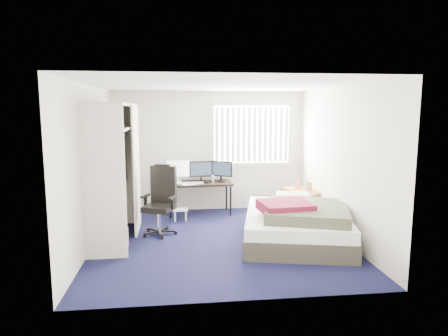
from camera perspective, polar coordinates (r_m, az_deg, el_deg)
name	(u,v)px	position (r m, az deg, el deg)	size (l,w,h in m)	color
ground	(220,240)	(6.64, -0.62, -10.30)	(4.20, 4.20, 0.00)	black
room_shell	(220,149)	(6.32, -0.64, 2.78)	(4.20, 4.20, 4.20)	silver
window_assembly	(252,134)	(8.46, 3.98, 4.80)	(1.72, 0.09, 1.32)	white
closet	(114,158)	(6.64, -15.38, 1.38)	(0.64, 1.84, 2.22)	beige
desk	(199,180)	(8.15, -3.53, -1.72)	(1.37, 0.68, 1.11)	black
office_chair	(161,207)	(6.98, -9.02, -5.56)	(0.73, 0.73, 1.19)	black
footstool	(180,212)	(7.76, -6.25, -6.21)	(0.28, 0.23, 0.23)	white
nightstand	(302,193)	(7.96, 11.13, -3.56)	(0.72, 0.92, 0.75)	brown
bed	(297,222)	(6.68, 10.36, -7.65)	(2.06, 2.47, 0.71)	#383328
pine_box	(114,239)	(6.45, -15.38, -9.78)	(0.40, 0.30, 0.30)	tan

